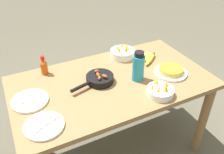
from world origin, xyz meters
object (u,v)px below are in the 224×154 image
(skillet, at_px, (99,79))
(empty_plate_far_left, at_px, (44,126))
(empty_plate_near_front, at_px, (30,101))
(fruit_bowl_citrus, at_px, (160,91))
(banana_bunch, at_px, (147,57))
(frittata_plate_center, at_px, (171,71))
(fruit_bowl_mango, at_px, (122,53))
(water_bottle, at_px, (138,67))
(hot_sauce_bottle, at_px, (44,66))

(skillet, relative_size, empty_plate_far_left, 1.48)
(empty_plate_near_front, xyz_separation_m, fruit_bowl_citrus, (0.79, -0.31, 0.02))
(banana_bunch, height_order, empty_plate_near_front, banana_bunch)
(frittata_plate_center, relative_size, fruit_bowl_mango, 1.23)
(banana_bunch, distance_m, fruit_bowl_mango, 0.21)
(fruit_bowl_citrus, distance_m, water_bottle, 0.24)
(fruit_bowl_mango, bearing_deg, frittata_plate_center, -61.85)
(frittata_plate_center, xyz_separation_m, empty_plate_far_left, (-0.98, -0.12, -0.01))
(empty_plate_far_left, bearing_deg, hot_sauce_bottle, 76.19)
(empty_plate_far_left, distance_m, water_bottle, 0.75)
(water_bottle, bearing_deg, fruit_bowl_citrus, -80.02)
(fruit_bowl_citrus, bearing_deg, hot_sauce_bottle, 136.55)
(empty_plate_near_front, height_order, water_bottle, water_bottle)
(empty_plate_near_front, height_order, hot_sauce_bottle, hot_sauce_bottle)
(hot_sauce_bottle, bearing_deg, fruit_bowl_mango, -3.09)
(skillet, xyz_separation_m, water_bottle, (0.27, -0.09, 0.08))
(banana_bunch, relative_size, fruit_bowl_citrus, 1.24)
(empty_plate_far_left, bearing_deg, frittata_plate_center, 7.12)
(skillet, xyz_separation_m, empty_plate_near_front, (-0.49, -0.00, -0.02))
(empty_plate_near_front, relative_size, fruit_bowl_mango, 1.18)
(hot_sauce_bottle, bearing_deg, fruit_bowl_citrus, -43.45)
(water_bottle, height_order, hot_sauce_bottle, water_bottle)
(skillet, distance_m, fruit_bowl_citrus, 0.43)
(skillet, bearing_deg, frittata_plate_center, 150.03)
(banana_bunch, xyz_separation_m, skillet, (-0.49, -0.13, 0.01))
(frittata_plate_center, relative_size, empty_plate_near_front, 1.04)
(empty_plate_far_left, bearing_deg, skillet, 29.76)
(skillet, relative_size, empty_plate_near_front, 1.43)
(water_bottle, bearing_deg, frittata_plate_center, -10.27)
(empty_plate_far_left, distance_m, fruit_bowl_citrus, 0.76)
(empty_plate_near_front, distance_m, fruit_bowl_mango, 0.85)
(empty_plate_near_front, bearing_deg, skillet, 0.09)
(banana_bunch, height_order, skillet, skillet)
(fruit_bowl_mango, relative_size, hot_sauce_bottle, 1.33)
(fruit_bowl_citrus, distance_m, hot_sauce_bottle, 0.86)
(fruit_bowl_citrus, bearing_deg, fruit_bowl_mango, 88.16)
(frittata_plate_center, distance_m, fruit_bowl_mango, 0.44)
(banana_bunch, bearing_deg, empty_plate_far_left, -157.61)
(skillet, bearing_deg, banana_bunch, 179.38)
(hot_sauce_bottle, bearing_deg, empty_plate_near_front, -120.19)
(skillet, xyz_separation_m, empty_plate_far_left, (-0.45, -0.26, -0.02))
(empty_plate_near_front, bearing_deg, empty_plate_far_left, -83.12)
(fruit_bowl_citrus, height_order, water_bottle, water_bottle)
(empty_plate_far_left, bearing_deg, empty_plate_near_front, 96.88)
(empty_plate_near_front, relative_size, fruit_bowl_citrus, 1.31)
(banana_bunch, distance_m, hot_sauce_bottle, 0.83)
(frittata_plate_center, bearing_deg, empty_plate_near_front, 172.33)
(empty_plate_near_front, xyz_separation_m, water_bottle, (0.75, -0.09, 0.10))
(frittata_plate_center, height_order, empty_plate_far_left, frittata_plate_center)
(empty_plate_near_front, bearing_deg, frittata_plate_center, -7.67)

